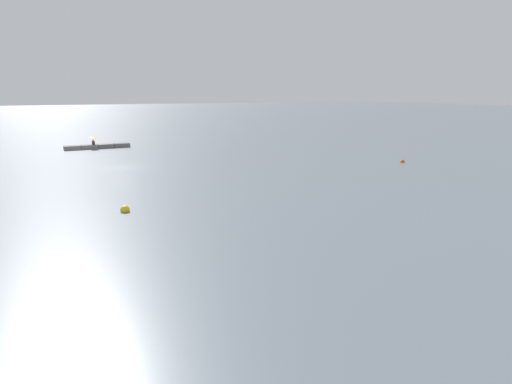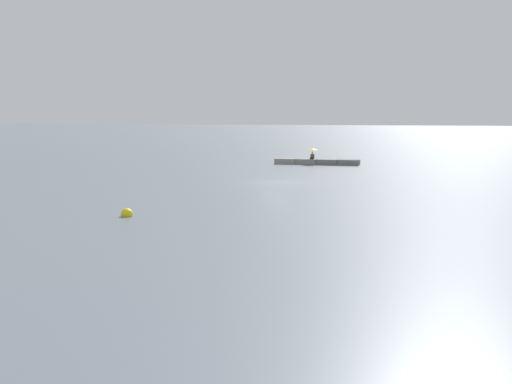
% 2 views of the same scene
% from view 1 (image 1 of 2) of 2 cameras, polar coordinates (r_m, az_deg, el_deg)
% --- Properties ---
extents(ground_plane, '(500.00, 500.00, 0.00)m').
position_cam_1_polar(ground_plane, '(51.06, -16.60, 3.02)').
color(ground_plane, slate).
extents(seawall_pier, '(9.22, 1.58, 0.59)m').
position_cam_1_polar(seawall_pier, '(69.75, -19.73, 5.55)').
color(seawall_pier, slate).
rests_on(seawall_pier, ground_plane).
extents(person_seated_brown_left, '(0.41, 0.62, 0.73)m').
position_cam_1_polar(person_seated_brown_left, '(69.62, -20.19, 5.96)').
color(person_seated_brown_left, '#1E2333').
rests_on(person_seated_brown_left, seawall_pier).
extents(umbrella_open_yellow, '(1.16, 1.16, 1.26)m').
position_cam_1_polar(umbrella_open_yellow, '(69.58, -20.25, 6.66)').
color(umbrella_open_yellow, black).
rests_on(umbrella_open_yellow, seawall_pier).
extents(mooring_buoy_near, '(0.50, 0.50, 0.50)m').
position_cam_1_polar(mooring_buoy_near, '(55.39, 18.32, 3.73)').
color(mooring_buoy_near, '#EA5914').
rests_on(mooring_buoy_near, ground_plane).
extents(mooring_buoy_mid, '(0.66, 0.66, 0.66)m').
position_cam_1_polar(mooring_buoy_mid, '(32.39, -16.51, -2.23)').
color(mooring_buoy_mid, yellow).
rests_on(mooring_buoy_mid, ground_plane).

